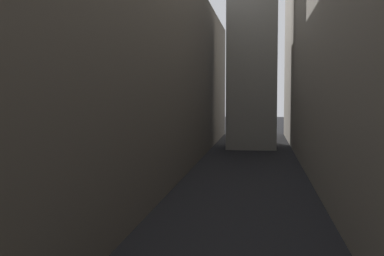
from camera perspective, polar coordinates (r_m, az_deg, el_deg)
ground_plane at (r=39.57m, az=5.85°, el=-6.92°), size 264.00×264.00×0.00m
building_block_left at (r=42.67m, az=-8.56°, el=6.94°), size 10.38×108.00×19.43m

